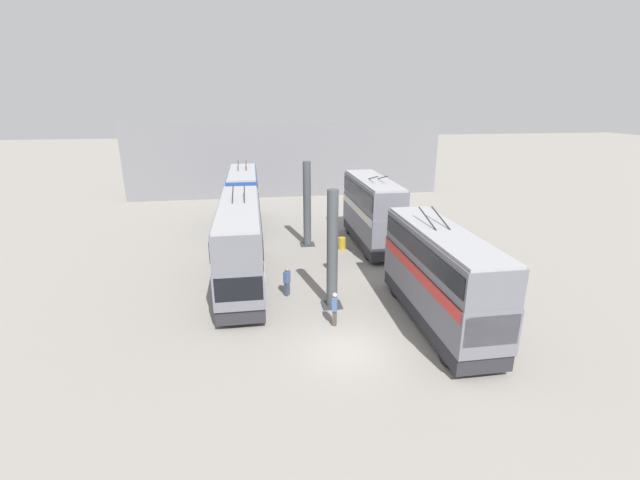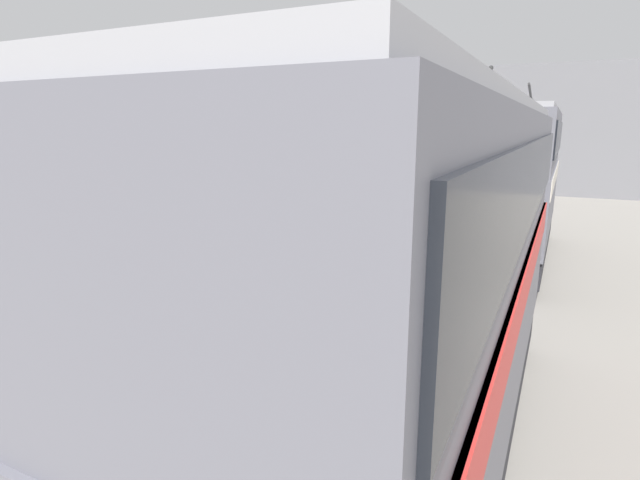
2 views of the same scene
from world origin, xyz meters
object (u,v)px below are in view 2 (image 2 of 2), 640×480
at_px(person_by_right_row, 200,265).
at_px(person_aisle_foreground, 156,326).
at_px(bus_right_near, 174,182).
at_px(person_aisle_midway, 355,251).
at_px(bus_right_mid, 339,160).
at_px(bus_left_far, 515,175).
at_px(oil_drum, 437,243).
at_px(bus_left_near, 419,274).

bearing_deg(person_by_right_row, person_aisle_foreground, -23.98).
xyz_separation_m(bus_right_near, person_aisle_midway, (1.16, -5.86, -1.91)).
distance_m(bus_right_mid, person_by_right_row, 15.42).
bearing_deg(bus_left_far, oil_drum, 103.32).
height_order(person_aisle_foreground, oil_drum, person_aisle_foreground).
distance_m(bus_right_near, oil_drum, 9.46).
xyz_separation_m(person_by_right_row, oil_drum, (7.45, -4.78, -0.46)).
xyz_separation_m(bus_left_far, person_by_right_row, (-8.02, 7.20, -2.06)).
height_order(bus_right_near, person_by_right_row, bus_right_near).
xyz_separation_m(bus_left_far, oil_drum, (-0.57, 2.42, -2.52)).
xyz_separation_m(bus_left_far, bus_right_near, (-6.02, 9.77, -0.11)).
bearing_deg(person_aisle_midway, oil_drum, -66.30).
bearing_deg(person_by_right_row, person_aisle_midway, 81.33).
height_order(bus_left_near, bus_right_mid, bus_right_mid).
bearing_deg(person_aisle_foreground, bus_right_near, -36.53).
xyz_separation_m(bus_left_near, person_by_right_row, (4.38, 7.20, -1.88)).
bearing_deg(bus_left_far, bus_right_near, 121.64).
distance_m(bus_right_near, person_aisle_midway, 6.27).
relative_size(person_aisle_foreground, oil_drum, 1.95).
bearing_deg(oil_drum, person_by_right_row, 147.31).
xyz_separation_m(bus_left_near, person_aisle_midway, (7.55, 3.91, -1.84)).
bearing_deg(bus_left_near, person_aisle_foreground, 83.57).
bearing_deg(bus_left_near, bus_right_mid, 26.64).
xyz_separation_m(bus_left_near, person_aisle_foreground, (0.58, 5.13, -1.86)).
distance_m(bus_left_near, bus_right_near, 11.67).
distance_m(bus_left_near, person_aisle_midway, 8.70).
relative_size(bus_left_far, oil_drum, 10.12).
height_order(person_aisle_foreground, person_aisle_midway, person_aisle_midway).
bearing_deg(bus_right_mid, bus_left_near, -153.36).
relative_size(bus_left_near, bus_left_far, 1.07).
bearing_deg(bus_left_far, bus_left_near, -180.00).
bearing_deg(bus_right_near, bus_left_near, -123.19).
bearing_deg(bus_right_mid, person_aisle_midway, -153.83).
relative_size(bus_left_near, person_aisle_midway, 5.46).
bearing_deg(oil_drum, bus_left_far, -76.68).
height_order(bus_left_near, oil_drum, bus_left_near).
height_order(bus_left_near, person_by_right_row, bus_left_near).
relative_size(person_by_right_row, oil_drum, 1.90).
bearing_deg(person_aisle_foreground, person_by_right_row, -46.56).
height_order(bus_left_far, bus_right_mid, bus_left_far).
relative_size(bus_right_mid, person_aisle_foreground, 5.34).
bearing_deg(oil_drum, bus_right_mid, 43.89).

